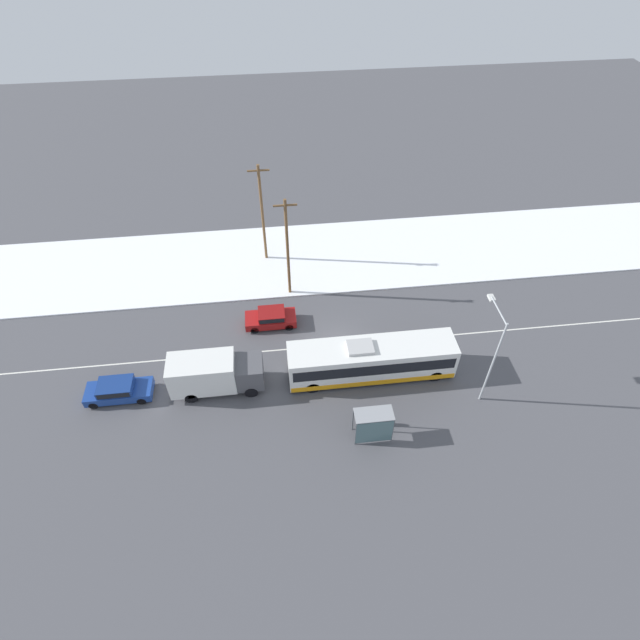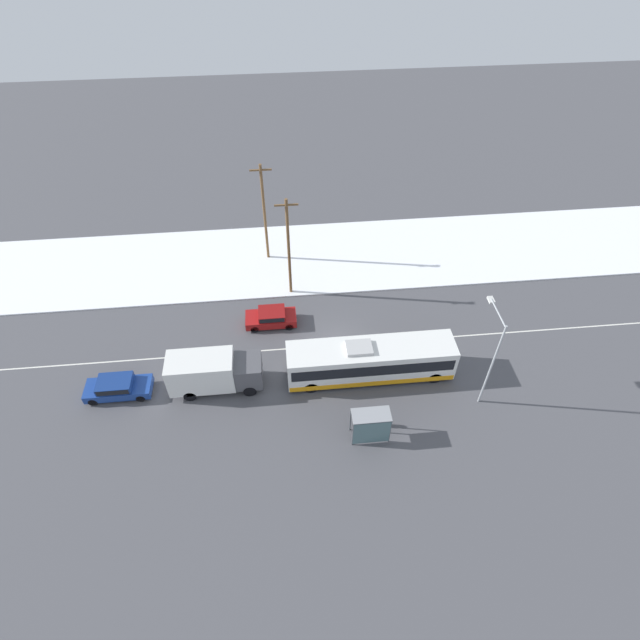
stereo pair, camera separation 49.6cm
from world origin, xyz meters
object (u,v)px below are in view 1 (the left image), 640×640
at_px(streetlamp, 493,347).
at_px(utility_pole_roadside, 288,248).
at_px(city_bus, 371,360).
at_px(utility_pole_snowlot, 262,213).
at_px(parked_car_near_truck, 118,390).
at_px(sedan_car, 271,317).
at_px(bus_shelter, 374,424).
at_px(box_truck, 214,373).
at_px(pedestrian_at_stop, 365,414).

height_order(streetlamp, utility_pole_roadside, utility_pole_roadside).
distance_m(city_bus, utility_pole_snowlot, 16.51).
bearing_deg(parked_car_near_truck, utility_pole_roadside, 37.02).
height_order(sedan_car, utility_pole_roadside, utility_pole_roadside).
height_order(city_bus, parked_car_near_truck, city_bus).
bearing_deg(bus_shelter, box_truck, 152.19).
xyz_separation_m(box_truck, utility_pole_snowlot, (4.11, 14.59, 3.23)).
relative_size(parked_car_near_truck, bus_shelter, 1.83).
relative_size(pedestrian_at_stop, bus_shelter, 0.72).
relative_size(streetlamp, utility_pole_snowlot, 0.80).
distance_m(box_truck, utility_pole_snowlot, 15.49).
bearing_deg(streetlamp, box_truck, 172.05).
bearing_deg(bus_shelter, pedestrian_at_stop, 105.16).
xyz_separation_m(city_bus, box_truck, (-11.07, 0.01, 0.11)).
bearing_deg(box_truck, parked_car_near_truck, 179.91).
relative_size(box_truck, bus_shelter, 2.61).
bearing_deg(parked_car_near_truck, streetlamp, -5.85).
bearing_deg(utility_pole_snowlot, box_truck, -105.73).
xyz_separation_m(box_truck, sedan_car, (4.16, 5.93, -0.88)).
bearing_deg(sedan_car, box_truck, 54.91).
distance_m(parked_car_near_truck, pedestrian_at_stop, 17.13).
bearing_deg(utility_pole_snowlot, city_bus, -64.48).
relative_size(box_truck, pedestrian_at_stop, 3.61).
bearing_deg(utility_pole_snowlot, utility_pole_roadside, -70.25).
relative_size(sedan_car, parked_car_near_truck, 0.89).
xyz_separation_m(sedan_car, streetlamp, (14.12, -8.48, 4.01)).
bearing_deg(sedan_car, utility_pole_snowlot, -89.64).
bearing_deg(utility_pole_roadside, streetlamp, -44.40).
relative_size(bus_shelter, streetlamp, 0.33).
bearing_deg(utility_pole_snowlot, bus_shelter, -73.03).
height_order(box_truck, utility_pole_snowlot, utility_pole_snowlot).
height_order(bus_shelter, utility_pole_roadside, utility_pole_roadside).
distance_m(streetlamp, utility_pole_snowlot, 22.24).
height_order(pedestrian_at_stop, bus_shelter, bus_shelter).
height_order(city_bus, bus_shelter, city_bus).
bearing_deg(streetlamp, utility_pole_roadside, 135.60).
relative_size(parked_car_near_truck, streetlamp, 0.60).
distance_m(utility_pole_roadside, utility_pole_snowlot, 5.35).
bearing_deg(city_bus, pedestrian_at_stop, -106.08).
xyz_separation_m(parked_car_near_truck, pedestrian_at_stop, (16.61, -4.18, 0.32)).
distance_m(sedan_car, utility_pole_roadside, 5.68).
bearing_deg(utility_pole_snowlot, sedan_car, -89.64).
distance_m(city_bus, pedestrian_at_stop, 4.36).
xyz_separation_m(sedan_car, utility_pole_roadside, (1.75, 3.62, 4.00)).
xyz_separation_m(parked_car_near_truck, utility_pole_roadside, (12.65, 9.54, 3.98)).
relative_size(streetlamp, utility_pole_roadside, 0.82).
bearing_deg(streetlamp, city_bus, 160.52).
distance_m(pedestrian_at_stop, utility_pole_roadside, 14.74).
bearing_deg(bus_shelter, sedan_car, 118.10).
xyz_separation_m(bus_shelter, utility_pole_snowlot, (-6.09, 19.97, 3.20)).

